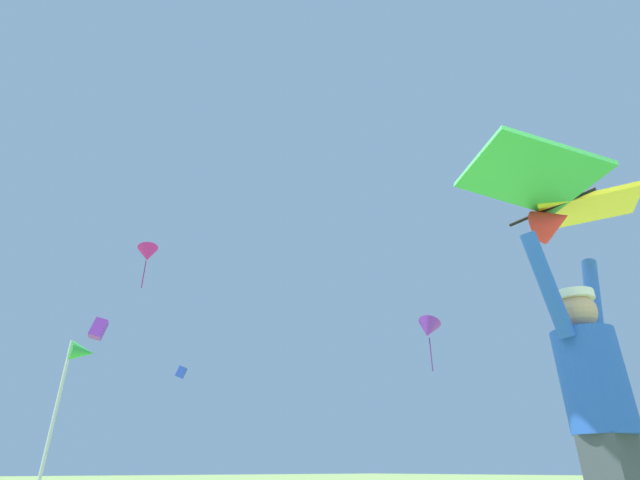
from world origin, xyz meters
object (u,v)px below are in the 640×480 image
at_px(distant_kite_purple_high_right, 98,329).
at_px(distant_kite_magenta_low_left, 147,254).
at_px(distant_kite_blue_mid_left, 181,372).
at_px(kite_flyer_person, 601,411).
at_px(held_stunt_kite, 558,202).
at_px(marker_flag, 77,365).
at_px(distant_kite_purple_low_right, 428,329).

height_order(distant_kite_purple_high_right, distant_kite_magenta_low_left, distant_kite_purple_high_right).
distance_m(distant_kite_blue_mid_left, distant_kite_magenta_low_left, 15.75).
height_order(kite_flyer_person, distant_kite_blue_mid_left, distant_kite_blue_mid_left).
bearing_deg(distant_kite_blue_mid_left, distant_kite_purple_high_right, -169.68).
xyz_separation_m(held_stunt_kite, marker_flag, (-1.45, 5.33, -0.42)).
relative_size(held_stunt_kite, distant_kite_purple_high_right, 1.17).
height_order(distant_kite_blue_mid_left, distant_kite_purple_low_right, distant_kite_blue_mid_left).
xyz_separation_m(held_stunt_kite, distant_kite_purple_low_right, (10.18, 8.75, 2.78)).
xyz_separation_m(kite_flyer_person, distant_kite_purple_high_right, (4.63, 28.96, 7.39)).
distance_m(distant_kite_purple_low_right, distant_kite_purple_high_right, 21.28).
bearing_deg(distant_kite_purple_high_right, held_stunt_kite, -99.06).
xyz_separation_m(distant_kite_purple_high_right, marker_flag, (-6.08, -23.70, -6.52)).
distance_m(held_stunt_kite, distant_kite_blue_mid_left, 32.31).
xyz_separation_m(distant_kite_purple_low_right, distant_kite_purple_high_right, (-5.55, 20.28, 3.32)).
bearing_deg(kite_flyer_person, distant_kite_magenta_low_left, 80.50).
distance_m(kite_flyer_person, distant_kite_blue_mid_left, 32.45).
relative_size(kite_flyer_person, distant_kite_magenta_low_left, 1.02).
distance_m(held_stunt_kite, distant_kite_purple_low_right, 13.71).
height_order(held_stunt_kite, distant_kite_purple_high_right, distant_kite_purple_high_right).
bearing_deg(distant_kite_purple_low_right, kite_flyer_person, -139.52).
bearing_deg(kite_flyer_person, distant_kite_purple_high_right, 80.93).
height_order(kite_flyer_person, held_stunt_kite, held_stunt_kite).
height_order(kite_flyer_person, marker_flag, marker_flag).
relative_size(distant_kite_purple_high_right, marker_flag, 0.65).
relative_size(distant_kite_purple_high_right, distant_kite_magenta_low_left, 0.72).
distance_m(distant_kite_blue_mid_left, distant_kite_purple_high_right, 6.47).
bearing_deg(distant_kite_magenta_low_left, distant_kite_purple_high_right, 81.51).
xyz_separation_m(kite_flyer_person, distant_kite_purple_low_right, (10.18, 8.69, 4.07)).
relative_size(kite_flyer_person, marker_flag, 0.92).
xyz_separation_m(kite_flyer_person, held_stunt_kite, (-0.00, -0.06, 1.29)).
height_order(distant_kite_purple_low_right, distant_kite_magenta_low_left, distant_kite_magenta_low_left).
distance_m(kite_flyer_person, marker_flag, 5.53).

